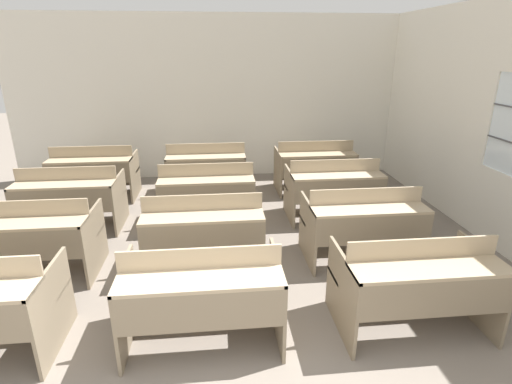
{
  "coord_description": "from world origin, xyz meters",
  "views": [
    {
      "loc": [
        0.11,
        -1.39,
        2.33
      ],
      "look_at": [
        0.56,
        2.95,
        0.76
      ],
      "focal_mm": 28.0,
      "sensor_mm": 36.0,
      "label": 1
    }
  ],
  "objects": [
    {
      "name": "wall_right_with_window",
      "position": [
        3.52,
        3.1,
        1.46
      ],
      "size": [
        0.06,
        6.12,
        2.93
      ],
      "color": "white",
      "rests_on": "ground_plane"
    },
    {
      "name": "bench_second_left",
      "position": [
        -1.86,
        2.63,
        0.47
      ],
      "size": [
        1.27,
        0.79,
        0.89
      ],
      "color": "#7D6E57",
      "rests_on": "ground_plane"
    },
    {
      "name": "bench_back_right",
      "position": [
        1.78,
        5.03,
        0.47
      ],
      "size": [
        1.27,
        0.79,
        0.89
      ],
      "color": "#796952",
      "rests_on": "ground_plane"
    },
    {
      "name": "bench_back_left",
      "position": [
        -1.86,
        5.03,
        0.47
      ],
      "size": [
        1.27,
        0.79,
        0.89
      ],
      "color": "#786952",
      "rests_on": "ground_plane"
    },
    {
      "name": "bench_third_left",
      "position": [
        -1.85,
        3.84,
        0.47
      ],
      "size": [
        1.27,
        0.79,
        0.89
      ],
      "color": "#7E6F58",
      "rests_on": "ground_plane"
    },
    {
      "name": "bench_second_right",
      "position": [
        1.75,
        2.63,
        0.47
      ],
      "size": [
        1.27,
        0.79,
        0.89
      ],
      "color": "#82735C",
      "rests_on": "ground_plane"
    },
    {
      "name": "wall_back",
      "position": [
        0.0,
        6.15,
        1.47
      ],
      "size": [
        7.09,
        0.06,
        2.93
      ],
      "color": "white",
      "rests_on": "ground_plane"
    },
    {
      "name": "bench_second_center",
      "position": [
        -0.05,
        2.62,
        0.47
      ],
      "size": [
        1.27,
        0.79,
        0.89
      ],
      "color": "#7E6E57",
      "rests_on": "ground_plane"
    },
    {
      "name": "bench_front_right",
      "position": [
        1.76,
        1.39,
        0.47
      ],
      "size": [
        1.27,
        0.79,
        0.89
      ],
      "color": "#7A6B54",
      "rests_on": "ground_plane"
    },
    {
      "name": "bench_third_center",
      "position": [
        -0.03,
        3.83,
        0.47
      ],
      "size": [
        1.27,
        0.79,
        0.89
      ],
      "color": "#7D6D56",
      "rests_on": "ground_plane"
    },
    {
      "name": "bench_back_center",
      "position": [
        -0.05,
        5.05,
        0.47
      ],
      "size": [
        1.27,
        0.79,
        0.89
      ],
      "color": "#7E6F58",
      "rests_on": "ground_plane"
    },
    {
      "name": "bench_front_center",
      "position": [
        -0.04,
        1.42,
        0.47
      ],
      "size": [
        1.27,
        0.79,
        0.89
      ],
      "color": "#80715A",
      "rests_on": "ground_plane"
    },
    {
      "name": "bench_third_right",
      "position": [
        1.76,
        3.85,
        0.47
      ],
      "size": [
        1.27,
        0.79,
        0.89
      ],
      "color": "#82735C",
      "rests_on": "ground_plane"
    }
  ]
}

